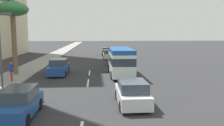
# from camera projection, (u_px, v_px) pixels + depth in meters

# --- Properties ---
(ground_plane) EXTENTS (198.00, 198.00, 0.00)m
(ground_plane) POSITION_uv_depth(u_px,v_px,m) (91.00, 61.00, 37.47)
(ground_plane) COLOR #2D2D30
(sidewalk_right) EXTENTS (162.00, 3.50, 0.15)m
(sidewalk_right) POSITION_uv_depth(u_px,v_px,m) (44.00, 61.00, 36.90)
(sidewalk_right) COLOR gray
(sidewalk_right) RESTS_ON ground_plane
(lane_stripe_mid) EXTENTS (3.20, 0.16, 0.01)m
(lane_stripe_mid) POSITION_uv_depth(u_px,v_px,m) (88.00, 83.00, 20.64)
(lane_stripe_mid) COLOR silver
(lane_stripe_mid) RESTS_ON ground_plane
(lane_stripe_far) EXTENTS (3.20, 0.16, 0.01)m
(lane_stripe_far) POSITION_uv_depth(u_px,v_px,m) (90.00, 73.00, 25.87)
(lane_stripe_far) COLOR silver
(lane_stripe_far) RESTS_ON ground_plane
(minibus_lead) EXTENTS (6.79, 2.38, 2.90)m
(minibus_lead) POSITION_uv_depth(u_px,v_px,m) (120.00, 61.00, 24.14)
(minibus_lead) COLOR silver
(minibus_lead) RESTS_ON ground_plane
(car_second) EXTENTS (4.66, 1.90, 1.71)m
(car_second) POSITION_uv_depth(u_px,v_px,m) (59.00, 67.00, 24.75)
(car_second) COLOR #1E478C
(car_second) RESTS_ON ground_plane
(car_third) EXTENTS (4.05, 1.88, 1.57)m
(car_third) POSITION_uv_depth(u_px,v_px,m) (132.00, 93.00, 14.19)
(car_third) COLOR silver
(car_third) RESTS_ON ground_plane
(car_fourth) EXTENTS (4.22, 1.86, 1.58)m
(car_fourth) POSITION_uv_depth(u_px,v_px,m) (114.00, 60.00, 32.17)
(car_fourth) COLOR beige
(car_fourth) RESTS_ON ground_plane
(car_fifth) EXTENTS (4.48, 1.95, 1.65)m
(car_fifth) POSITION_uv_depth(u_px,v_px,m) (107.00, 52.00, 46.33)
(car_fifth) COLOR black
(car_fifth) RESTS_ON ground_plane
(car_sixth) EXTENTS (4.25, 1.82, 1.63)m
(car_sixth) POSITION_uv_depth(u_px,v_px,m) (108.00, 55.00, 39.75)
(car_sixth) COLOR silver
(car_sixth) RESTS_ON ground_plane
(car_seventh) EXTENTS (4.17, 1.84, 1.57)m
(car_seventh) POSITION_uv_depth(u_px,v_px,m) (18.00, 104.00, 12.13)
(car_seventh) COLOR #1E478C
(car_seventh) RESTS_ON ground_plane
(pedestrian_near_lamp) EXTENTS (0.30, 0.37, 1.78)m
(pedestrian_near_lamp) POSITION_uv_depth(u_px,v_px,m) (11.00, 71.00, 20.45)
(pedestrian_near_lamp) COLOR red
(pedestrian_near_lamp) RESTS_ON sidewalk_right
(palm_tree) EXTENTS (3.25, 3.25, 7.59)m
(palm_tree) POSITION_uv_depth(u_px,v_px,m) (13.00, 12.00, 23.42)
(palm_tree) COLOR brown
(palm_tree) RESTS_ON sidewalk_right
(street_lamp) EXTENTS (0.24, 0.97, 5.90)m
(street_lamp) POSITION_uv_depth(u_px,v_px,m) (1.00, 42.00, 16.60)
(street_lamp) COLOR #4C4C51
(street_lamp) RESTS_ON sidewalk_right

